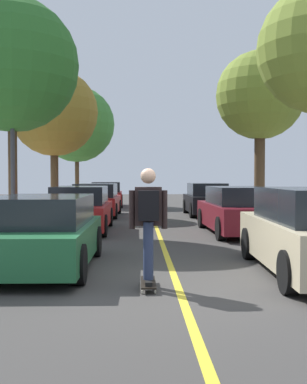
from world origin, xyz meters
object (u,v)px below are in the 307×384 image
Objects in this scene: skateboarder at (148,217)px; street_tree_right_near at (260,96)px; parked_car_right_far at (207,200)px; streetlamp at (12,120)px; parked_car_right_near at (239,211)px; parked_car_left_nearest at (40,232)px; parked_car_left_farthest at (106,195)px; street_tree_left_near at (54,113)px; parked_car_left_near at (80,210)px; street_tree_left_nearest at (12,65)px; street_tree_left_far at (77,125)px; parked_car_left_far at (96,200)px; skateboard at (148,283)px.

street_tree_right_near is at bearing 68.39° from skateboarder.
skateboarder is (-2.87, -13.79, 0.39)m from parked_car_right_far.
streetlamp is 7.85m from skateboarder.
streetlamp reaches higher than parked_car_right_near.
parked_car_left_nearest is 18.47m from parked_car_left_farthest.
parked_car_left_nearest is 12.91m from street_tree_left_near.
parked_car_left_near reaches higher than parked_car_left_nearest.
streetlamp is at bearing 109.84° from parked_car_left_nearest.
parked_car_right_far is 10.12m from streetlamp.
parked_car_right_near is at bearing 47.80° from parked_car_left_nearest.
street_tree_left_nearest reaches higher than streetlamp.
parked_car_left_far is at bearing -77.26° from street_tree_left_far.
street_tree_left_far reaches higher than street_tree_left_nearest.
skateboarder reaches higher than parked_car_right_near.
parked_car_right_near is at bearing -110.72° from street_tree_right_near.
streetlamp is at bearing 119.60° from skateboard.
street_tree_left_far is (-1.85, 1.44, 4.14)m from parked_car_left_farthest.
street_tree_left_nearest is (-1.85, -6.49, 4.23)m from parked_car_left_far.
street_tree_left_nearest is (-1.85, -0.83, 4.24)m from parked_car_left_near.
parked_car_left_near is at bearing -90.00° from parked_car_left_far.
parked_car_left_farthest is 14.03m from street_tree_left_nearest.
skateboard is (3.81, -13.86, -4.40)m from street_tree_left_near.
parked_car_right_near is at bearing -45.83° from street_tree_left_near.
street_tree_left_near is at bearing 179.09° from parked_car_right_far.
street_tree_left_far reaches higher than parked_car_left_far.
skateboarder is at bearing -101.75° from parked_car_right_far.
parked_car_left_near is 0.65× the size of street_tree_left_nearest.
street_tree_left_far is (-1.85, 13.85, 4.14)m from parked_car_left_near.
street_tree_left_far is (0.00, 14.68, -0.10)m from street_tree_left_nearest.
parked_car_right_far reaches higher than parked_car_left_nearest.
street_tree_right_near is (1.85, 4.89, 4.23)m from parked_car_right_near.
street_tree_left_near reaches higher than parked_car_right_near.
skateboarder is (-2.87, -7.03, 0.40)m from parked_car_right_near.
parked_car_left_nearest is 0.94× the size of parked_car_left_near.
parked_car_right_far reaches higher than parked_car_left_near.
skateboard is (-2.87, -6.99, -0.60)m from parked_car_right_near.
parked_car_left_farthest reaches higher than skateboard.
street_tree_left_far is 1.05× the size of street_tree_right_near.
skateboard is (3.71, -6.52, -3.20)m from streetlamp.
skateboarder reaches higher than skateboard.
parked_car_left_farthest and parked_car_right_near have the same top height.
street_tree_left_near is 0.95× the size of street_tree_right_near.
parked_car_left_far is at bearing 75.71° from streetlamp.
street_tree_left_far reaches higher than skateboard.
street_tree_left_near is 14.81m from skateboarder.
parked_car_right_far is 0.60× the size of street_tree_left_far.
parked_car_left_near is at bearing 104.19° from skateboard.
streetlamp reaches higher than parked_car_left_farthest.
parked_car_left_near is 14.57m from street_tree_left_far.
street_tree_right_near is 3.85× the size of skateboarder.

